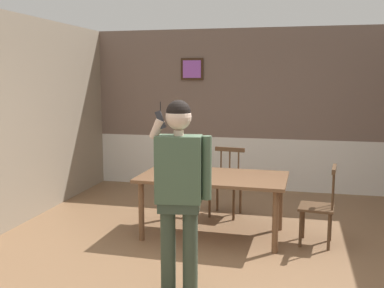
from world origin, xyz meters
name	(u,v)px	position (x,y,z in m)	size (l,w,h in m)	color
ground_plane	(221,266)	(0.00, 0.00, 0.00)	(7.69, 7.69, 0.00)	#846042
room_back_partition	(255,113)	(0.00, 3.50, 1.36)	(5.89, 0.17, 2.82)	#756056
dining_table	(213,182)	(-0.26, 0.93, 0.69)	(1.83, 1.05, 0.77)	brown
chair_near_window	(226,182)	(-0.24, 1.83, 0.48)	(0.50, 0.50, 0.97)	#513823
chair_by_doorway	(320,206)	(1.03, 0.90, 0.47)	(0.44, 0.44, 0.96)	#513823
person_figure	(180,182)	(-0.28, -0.64, 1.04)	(0.57, 0.28, 1.79)	#3A493A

